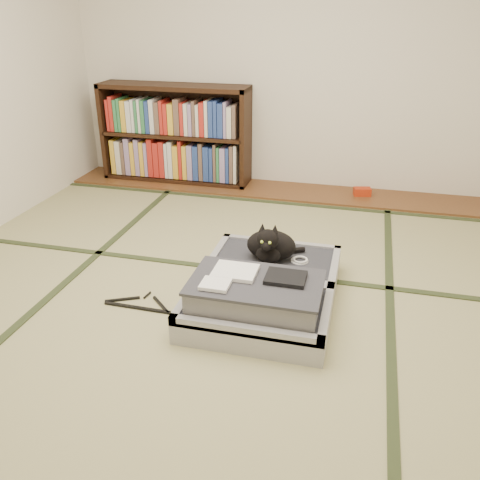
# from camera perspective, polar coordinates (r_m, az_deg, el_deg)

# --- Properties ---
(floor) EXTENTS (4.50, 4.50, 0.00)m
(floor) POSITION_cam_1_polar(r_m,az_deg,el_deg) (3.06, -2.54, -6.86)
(floor) COLOR tan
(floor) RESTS_ON ground
(wood_strip) EXTENTS (4.00, 0.50, 0.02)m
(wood_strip) POSITION_cam_1_polar(r_m,az_deg,el_deg) (4.82, 4.27, 5.58)
(wood_strip) COLOR brown
(wood_strip) RESTS_ON ground
(red_item) EXTENTS (0.17, 0.12, 0.07)m
(red_item) POSITION_cam_1_polar(r_m,az_deg,el_deg) (4.77, 13.56, 5.30)
(red_item) COLOR #AF290E
(red_item) RESTS_ON wood_strip
(room_shell) EXTENTS (4.50, 4.50, 4.50)m
(room_shell) POSITION_cam_1_polar(r_m,az_deg,el_deg) (2.60, -3.19, 21.61)
(room_shell) COLOR white
(room_shell) RESTS_ON ground
(tatami_borders) EXTENTS (4.00, 4.50, 0.01)m
(tatami_borders) POSITION_cam_1_polar(r_m,az_deg,el_deg) (3.47, -0.22, -2.61)
(tatami_borders) COLOR #2D381E
(tatami_borders) RESTS_ON ground
(bookcase) EXTENTS (1.44, 0.33, 0.92)m
(bookcase) POSITION_cam_1_polar(r_m,az_deg,el_deg) (5.03, -7.26, 11.52)
(bookcase) COLOR black
(bookcase) RESTS_ON wood_strip
(suitcase) EXTENTS (0.80, 1.06, 0.31)m
(suitcase) POSITION_cam_1_polar(r_m,az_deg,el_deg) (2.95, 2.67, -5.63)
(suitcase) COLOR #9E9EA3
(suitcase) RESTS_ON floor
(cat) EXTENTS (0.35, 0.36, 0.29)m
(cat) POSITION_cam_1_polar(r_m,az_deg,el_deg) (3.14, 3.46, -0.62)
(cat) COLOR black
(cat) RESTS_ON suitcase
(cable_coil) EXTENTS (0.11, 0.11, 0.03)m
(cable_coil) POSITION_cam_1_polar(r_m,az_deg,el_deg) (3.18, 6.73, -2.28)
(cable_coil) COLOR white
(cable_coil) RESTS_ON suitcase
(hanger) EXTENTS (0.43, 0.20, 0.01)m
(hanger) POSITION_cam_1_polar(r_m,az_deg,el_deg) (3.07, -11.21, -7.13)
(hanger) COLOR black
(hanger) RESTS_ON floor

